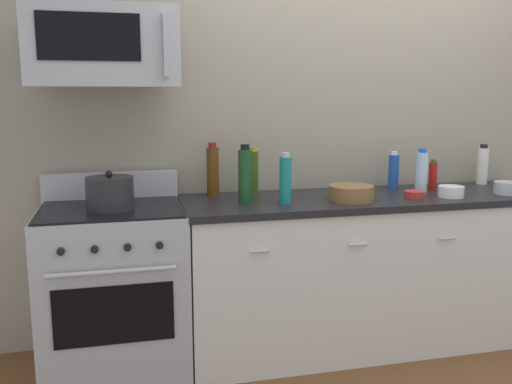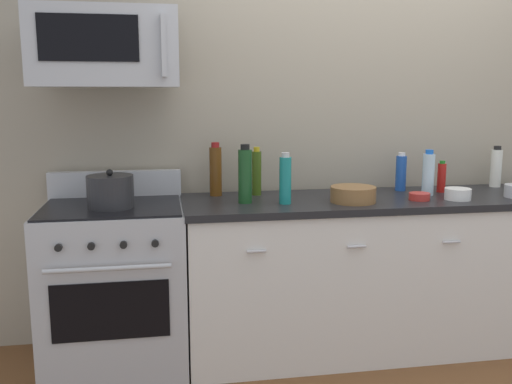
{
  "view_description": "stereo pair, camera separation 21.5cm",
  "coord_description": "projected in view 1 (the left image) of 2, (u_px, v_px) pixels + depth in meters",
  "views": [
    {
      "loc": [
        -1.48,
        -2.98,
        1.52
      ],
      "look_at": [
        -0.76,
        -0.05,
        0.98
      ],
      "focal_mm": 38.96,
      "sensor_mm": 36.0,
      "label": 1
    },
    {
      "loc": [
        -1.27,
        -3.02,
        1.52
      ],
      "look_at": [
        -0.76,
        -0.05,
        0.98
      ],
      "focal_mm": 38.96,
      "sensor_mm": 36.0,
      "label": 2
    }
  ],
  "objects": [
    {
      "name": "ground_plane",
      "position": [
        373.0,
        340.0,
        3.46
      ],
      "size": [
        6.51,
        6.51,
        0.0
      ],
      "primitive_type": "plane",
      "color": "brown"
    },
    {
      "name": "back_wall",
      "position": [
        353.0,
        119.0,
        3.61
      ],
      "size": [
        5.42,
        0.1,
        2.7
      ],
      "primitive_type": "cube",
      "color": "#9E937F",
      "rests_on": "ground_plane"
    },
    {
      "name": "counter_unit",
      "position": [
        376.0,
        270.0,
        3.38
      ],
      "size": [
        2.33,
        0.66,
        0.92
      ],
      "color": "silver",
      "rests_on": "ground_plane"
    },
    {
      "name": "range_oven",
      "position": [
        115.0,
        289.0,
        3.02
      ],
      "size": [
        0.76,
        0.69,
        1.07
      ],
      "color": "#B7BABF",
      "rests_on": "ground_plane"
    },
    {
      "name": "microwave",
      "position": [
        104.0,
        47.0,
        2.84
      ],
      "size": [
        0.74,
        0.44,
        0.4
      ],
      "color": "#B7BABF"
    },
    {
      "name": "bottle_olive_oil",
      "position": [
        254.0,
        172.0,
        3.29
      ],
      "size": [
        0.06,
        0.06,
        0.29
      ],
      "color": "#385114",
      "rests_on": "countertop_slab"
    },
    {
      "name": "bottle_hot_sauce_red",
      "position": [
        433.0,
        175.0,
        3.47
      ],
      "size": [
        0.05,
        0.05,
        0.19
      ],
      "color": "#B21914",
      "rests_on": "countertop_slab"
    },
    {
      "name": "bottle_sparkling_teal",
      "position": [
        285.0,
        179.0,
        3.04
      ],
      "size": [
        0.07,
        0.07,
        0.28
      ],
      "color": "#197F7A",
      "rests_on": "countertop_slab"
    },
    {
      "name": "bottle_vinegar_white",
      "position": [
        483.0,
        165.0,
        3.69
      ],
      "size": [
        0.07,
        0.07,
        0.26
      ],
      "color": "silver",
      "rests_on": "countertop_slab"
    },
    {
      "name": "bottle_wine_green",
      "position": [
        245.0,
        175.0,
        3.04
      ],
      "size": [
        0.08,
        0.08,
        0.32
      ],
      "color": "#19471E",
      "rests_on": "countertop_slab"
    },
    {
      "name": "bottle_wine_amber",
      "position": [
        213.0,
        171.0,
        3.25
      ],
      "size": [
        0.07,
        0.07,
        0.32
      ],
      "color": "#59330F",
      "rests_on": "countertop_slab"
    },
    {
      "name": "bottle_soda_blue",
      "position": [
        394.0,
        171.0,
        3.5
      ],
      "size": [
        0.07,
        0.07,
        0.24
      ],
      "color": "#1E4CA5",
      "rests_on": "countertop_slab"
    },
    {
      "name": "bottle_water_clear",
      "position": [
        421.0,
        172.0,
        3.35
      ],
      "size": [
        0.07,
        0.07,
        0.27
      ],
      "color": "silver",
      "rests_on": "countertop_slab"
    },
    {
      "name": "bowl_red_small",
      "position": [
        415.0,
        194.0,
        3.21
      ],
      "size": [
        0.12,
        0.12,
        0.04
      ],
      "color": "#B72D28",
      "rests_on": "countertop_slab"
    },
    {
      "name": "bowl_white_ceramic",
      "position": [
        451.0,
        191.0,
        3.24
      ],
      "size": [
        0.15,
        0.15,
        0.06
      ],
      "color": "white",
      "rests_on": "countertop_slab"
    },
    {
      "name": "bowl_wooden_salad",
      "position": [
        351.0,
        192.0,
        3.13
      ],
      "size": [
        0.25,
        0.25,
        0.09
      ],
      "color": "brown",
      "rests_on": "countertop_slab"
    },
    {
      "name": "bowl_steel_prep",
      "position": [
        508.0,
        188.0,
        3.34
      ],
      "size": [
        0.16,
        0.16,
        0.07
      ],
      "color": "#B2B5BA",
      "rests_on": "countertop_slab"
    },
    {
      "name": "stockpot",
      "position": [
        110.0,
        193.0,
        2.87
      ],
      "size": [
        0.24,
        0.24,
        0.2
      ],
      "color": "#262628",
      "rests_on": "range_oven"
    }
  ]
}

